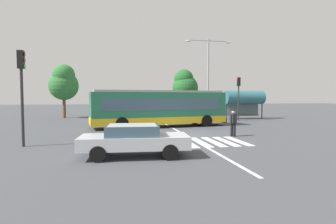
% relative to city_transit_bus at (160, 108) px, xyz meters
% --- Properties ---
extents(ground_plane, '(160.00, 160.00, 0.00)m').
position_rel_city_transit_bus_xyz_m(ground_plane, '(0.94, -4.72, -1.59)').
color(ground_plane, '#424449').
extents(city_transit_bus, '(11.68, 4.32, 3.06)m').
position_rel_city_transit_bus_xyz_m(city_transit_bus, '(0.00, 0.00, 0.00)').
color(city_transit_bus, black).
rests_on(city_transit_bus, ground_plane).
extents(pedestrian_crossing_street, '(0.53, 0.41, 1.72)m').
position_rel_city_transit_bus_xyz_m(pedestrian_crossing_street, '(3.78, -6.26, -0.62)').
color(pedestrian_crossing_street, black).
rests_on(pedestrian_crossing_street, ground_plane).
extents(foreground_sedan, '(4.60, 2.09, 1.35)m').
position_rel_city_transit_bus_xyz_m(foreground_sedan, '(-2.78, -10.95, -0.82)').
color(foreground_sedan, black).
rests_on(foreground_sedan, ground_plane).
extents(parked_car_white, '(1.89, 4.51, 1.35)m').
position_rel_city_transit_bus_xyz_m(parked_car_white, '(-3.95, 9.01, -0.82)').
color(parked_car_white, black).
rests_on(parked_car_white, ground_plane).
extents(parked_car_teal, '(2.10, 4.60, 1.35)m').
position_rel_city_transit_bus_xyz_m(parked_car_teal, '(-1.20, 8.93, -0.82)').
color(parked_car_teal, black).
rests_on(parked_car_teal, ground_plane).
extents(parked_car_silver, '(2.15, 4.62, 1.35)m').
position_rel_city_transit_bus_xyz_m(parked_car_silver, '(1.46, 9.37, -0.82)').
color(parked_car_silver, black).
rests_on(parked_car_silver, ground_plane).
extents(parked_car_blue, '(2.00, 4.56, 1.35)m').
position_rel_city_transit_bus_xyz_m(parked_car_blue, '(4.12, 9.44, -0.82)').
color(parked_car_blue, black).
rests_on(parked_car_blue, ground_plane).
extents(parked_car_black, '(2.02, 4.58, 1.35)m').
position_rel_city_transit_bus_xyz_m(parked_car_black, '(6.77, 9.20, -0.82)').
color(parked_car_black, black).
rests_on(parked_car_black, ground_plane).
extents(traffic_light_near_corner, '(0.33, 0.32, 4.82)m').
position_rel_city_transit_bus_xyz_m(traffic_light_near_corner, '(-8.15, -7.62, 1.64)').
color(traffic_light_near_corner, '#28282B').
rests_on(traffic_light_near_corner, ground_plane).
extents(traffic_light_far_corner, '(0.33, 0.32, 4.59)m').
position_rel_city_transit_bus_xyz_m(traffic_light_far_corner, '(9.12, 4.30, 1.50)').
color(traffic_light_far_corner, '#28282B').
rests_on(traffic_light_far_corner, ground_plane).
extents(bus_stop_shelter, '(4.54, 1.54, 3.25)m').
position_rel_city_transit_bus_xyz_m(bus_stop_shelter, '(10.83, 6.35, 0.83)').
color(bus_stop_shelter, '#28282B').
rests_on(bus_stop_shelter, ground_plane).
extents(twin_arm_street_lamp, '(5.29, 0.32, 9.04)m').
position_rel_city_transit_bus_xyz_m(twin_arm_street_lamp, '(6.70, 7.06, 4.03)').
color(twin_arm_street_lamp, '#939399').
rests_on(twin_arm_street_lamp, ground_plane).
extents(background_tree_left, '(3.47, 3.47, 6.41)m').
position_rel_city_transit_bus_xyz_m(background_tree_left, '(-9.80, 11.71, 2.65)').
color(background_tree_left, brown).
rests_on(background_tree_left, ground_plane).
extents(background_tree_right, '(3.86, 3.86, 6.68)m').
position_rel_city_transit_bus_xyz_m(background_tree_right, '(6.42, 16.80, 2.68)').
color(background_tree_right, brown).
rests_on(background_tree_right, ground_plane).
extents(crosswalk_painted_stripes, '(5.62, 3.30, 0.01)m').
position_rel_city_transit_bus_xyz_m(crosswalk_painted_stripes, '(0.71, -7.98, -1.58)').
color(crosswalk_painted_stripes, silver).
rests_on(crosswalk_painted_stripes, ground_plane).
extents(lane_center_line, '(0.16, 24.00, 0.01)m').
position_rel_city_transit_bus_xyz_m(lane_center_line, '(0.91, -2.72, -1.58)').
color(lane_center_line, silver).
rests_on(lane_center_line, ground_plane).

